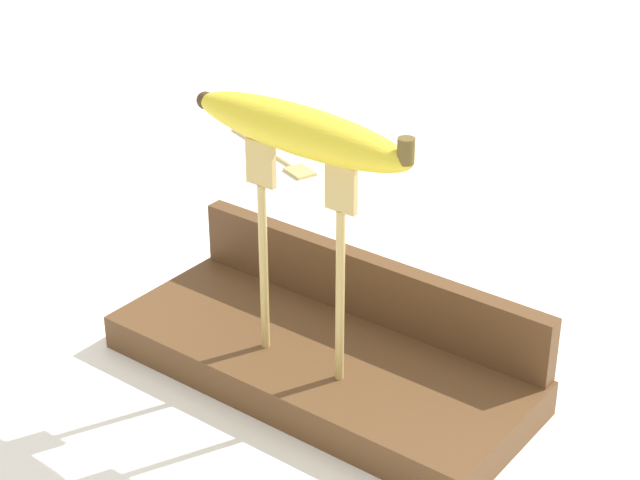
{
  "coord_description": "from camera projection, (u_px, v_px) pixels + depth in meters",
  "views": [
    {
      "loc": [
        0.44,
        -0.58,
        0.51
      ],
      "look_at": [
        0.0,
        0.0,
        0.13
      ],
      "focal_mm": 59.9,
      "sensor_mm": 36.0,
      "label": 1
    }
  ],
  "objects": [
    {
      "name": "wooden_board",
      "position": [
        320.0,
        364.0,
        0.88
      ],
      "size": [
        0.36,
        0.15,
        0.03
      ],
      "primitive_type": "cube",
      "color": "brown",
      "rests_on": "ground"
    },
    {
      "name": "board_backstop",
      "position": [
        367.0,
        286.0,
        0.91
      ],
      "size": [
        0.35,
        0.02,
        0.06
      ],
      "primitive_type": "cube",
      "color": "brown",
      "rests_on": "wooden_board"
    },
    {
      "name": "fork_fallen_far",
      "position": [
        279.0,
        157.0,
        1.3
      ],
      "size": [
        0.18,
        0.08,
        0.01
      ],
      "color": "tan",
      "rests_on": "ground"
    },
    {
      "name": "banana_raised_center",
      "position": [
        299.0,
        130.0,
        0.76
      ],
      "size": [
        0.2,
        0.05,
        0.04
      ],
      "color": "yellow",
      "rests_on": "fork_stand_center"
    },
    {
      "name": "ground_plane",
      "position": [
        320.0,
        379.0,
        0.89
      ],
      "size": [
        3.0,
        3.0,
        0.0
      ],
      "primitive_type": "plane",
      "color": "white"
    },
    {
      "name": "fork_stand_center",
      "position": [
        301.0,
        242.0,
        0.81
      ],
      "size": [
        0.1,
        0.01,
        0.18
      ],
      "color": "tan",
      "rests_on": "wooden_board"
    }
  ]
}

